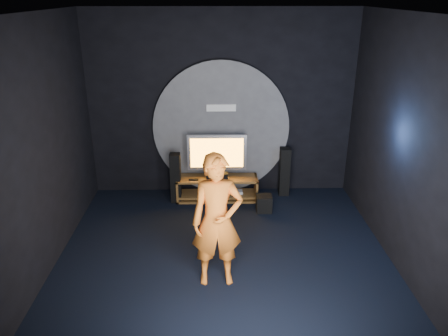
# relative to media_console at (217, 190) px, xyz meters

# --- Properties ---
(floor) EXTENTS (5.00, 5.00, 0.00)m
(floor) POSITION_rel_media_console_xyz_m (0.08, -2.05, -0.19)
(floor) COLOR black
(floor) RESTS_ON ground
(back_wall) EXTENTS (5.00, 0.04, 3.50)m
(back_wall) POSITION_rel_media_console_xyz_m (0.08, 0.45, 1.56)
(back_wall) COLOR black
(back_wall) RESTS_ON ground
(front_wall) EXTENTS (5.00, 0.04, 3.50)m
(front_wall) POSITION_rel_media_console_xyz_m (0.08, -4.55, 1.56)
(front_wall) COLOR black
(front_wall) RESTS_ON ground
(left_wall) EXTENTS (0.04, 5.00, 3.50)m
(left_wall) POSITION_rel_media_console_xyz_m (-2.42, -2.05, 1.56)
(left_wall) COLOR black
(left_wall) RESTS_ON ground
(right_wall) EXTENTS (0.04, 5.00, 3.50)m
(right_wall) POSITION_rel_media_console_xyz_m (2.58, -2.05, 1.56)
(right_wall) COLOR black
(right_wall) RESTS_ON ground
(ceiling) EXTENTS (5.00, 5.00, 0.01)m
(ceiling) POSITION_rel_media_console_xyz_m (0.08, -2.05, 3.31)
(ceiling) COLOR black
(ceiling) RESTS_ON back_wall
(wall_disc_panel) EXTENTS (2.60, 0.11, 2.60)m
(wall_disc_panel) POSITION_rel_media_console_xyz_m (0.08, 0.39, 1.11)
(wall_disc_panel) COLOR #515156
(wall_disc_panel) RESTS_ON ground
(media_console) EXTENTS (1.54, 0.45, 0.45)m
(media_console) POSITION_rel_media_console_xyz_m (0.00, 0.00, 0.00)
(media_console) COLOR brown
(media_console) RESTS_ON ground
(tv) EXTENTS (1.11, 0.22, 0.83)m
(tv) POSITION_rel_media_console_xyz_m (-0.01, 0.07, 0.71)
(tv) COLOR #B9BAC1
(tv) RESTS_ON media_console
(center_speaker) EXTENTS (0.40, 0.15, 0.15)m
(center_speaker) POSITION_rel_media_console_xyz_m (-0.01, -0.15, 0.33)
(center_speaker) COLOR black
(center_speaker) RESTS_ON media_console
(remote) EXTENTS (0.18, 0.05, 0.02)m
(remote) POSITION_rel_media_console_xyz_m (-0.45, -0.12, 0.27)
(remote) COLOR black
(remote) RESTS_ON media_console
(tower_speaker_left) EXTENTS (0.19, 0.21, 0.96)m
(tower_speaker_left) POSITION_rel_media_console_xyz_m (-0.79, -0.07, 0.29)
(tower_speaker_left) COLOR black
(tower_speaker_left) RESTS_ON ground
(tower_speaker_right) EXTENTS (0.19, 0.21, 0.96)m
(tower_speaker_right) POSITION_rel_media_console_xyz_m (1.31, 0.19, 0.29)
(tower_speaker_right) COLOR black
(tower_speaker_right) RESTS_ON ground
(subwoofer) EXTENTS (0.28, 0.28, 0.30)m
(subwoofer) POSITION_rel_media_console_xyz_m (0.84, -0.52, -0.04)
(subwoofer) COLOR black
(subwoofer) RESTS_ON ground
(player) EXTENTS (0.71, 0.49, 1.86)m
(player) POSITION_rel_media_console_xyz_m (-0.02, -2.57, 0.74)
(player) COLOR orange
(player) RESTS_ON ground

